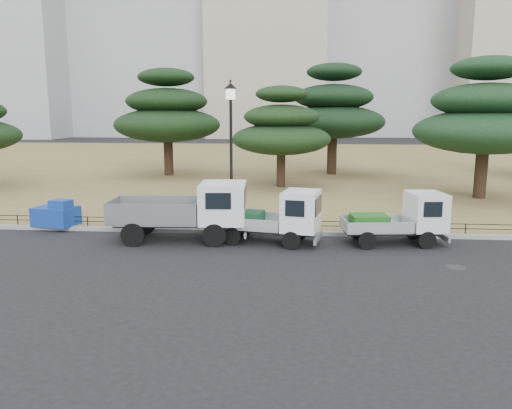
# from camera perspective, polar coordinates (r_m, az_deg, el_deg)

# --- Properties ---
(ground) EXTENTS (220.00, 220.00, 0.00)m
(ground) POSITION_cam_1_polar(r_m,az_deg,el_deg) (17.24, -0.59, -5.46)
(ground) COLOR black
(lawn) EXTENTS (120.00, 56.00, 0.15)m
(lawn) POSITION_cam_1_polar(r_m,az_deg,el_deg) (47.36, 3.08, 4.78)
(lawn) COLOR olive
(lawn) RESTS_ON ground
(curb) EXTENTS (120.00, 0.25, 0.16)m
(curb) POSITION_cam_1_polar(r_m,az_deg,el_deg) (19.72, 0.15, -3.17)
(curb) COLOR gray
(curb) RESTS_ON ground
(truck_large) EXTENTS (5.10, 2.31, 2.17)m
(truck_large) POSITION_cam_1_polar(r_m,az_deg,el_deg) (18.73, -7.83, -0.47)
(truck_large) COLOR black
(truck_large) RESTS_ON ground
(truck_kei_front) EXTENTS (3.94, 2.22, 1.97)m
(truck_kei_front) POSITION_cam_1_polar(r_m,az_deg,el_deg) (18.22, 2.33, -1.42)
(truck_kei_front) COLOR black
(truck_kei_front) RESTS_ON ground
(truck_kei_rear) EXTENTS (3.76, 1.97, 1.88)m
(truck_kei_rear) POSITION_cam_1_polar(r_m,az_deg,el_deg) (18.84, 16.25, -1.56)
(truck_kei_rear) COLOR black
(truck_kei_rear) RESTS_ON ground
(street_lamp) EXTENTS (0.51, 0.51, 5.71)m
(street_lamp) POSITION_cam_1_polar(r_m,az_deg,el_deg) (19.60, -2.89, 8.35)
(street_lamp) COLOR black
(street_lamp) RESTS_ON lawn
(pipe_fence) EXTENTS (38.00, 0.04, 0.40)m
(pipe_fence) POSITION_cam_1_polar(r_m,az_deg,el_deg) (19.79, 0.19, -2.06)
(pipe_fence) COLOR black
(pipe_fence) RESTS_ON lawn
(tarp_pile) EXTENTS (1.83, 1.50, 1.08)m
(tarp_pile) POSITION_cam_1_polar(r_m,az_deg,el_deg) (22.12, -21.84, -1.11)
(tarp_pile) COLOR #143CA1
(tarp_pile) RESTS_ON lawn
(manhole) EXTENTS (0.60, 0.60, 0.01)m
(manhole) POSITION_cam_1_polar(r_m,az_deg,el_deg) (16.73, 21.88, -6.71)
(manhole) COLOR #2D2D30
(manhole) RESTS_ON ground
(pine_west_near) EXTENTS (7.76, 7.76, 7.75)m
(pine_west_near) POSITION_cam_1_polar(r_m,az_deg,el_deg) (37.53, -10.11, 10.12)
(pine_west_near) COLOR black
(pine_west_near) RESTS_ON lawn
(pine_center_left) EXTENTS (6.12, 6.12, 6.22)m
(pine_center_left) POSITION_cam_1_polar(r_m,az_deg,el_deg) (31.12, 2.91, 8.61)
(pine_center_left) COLOR black
(pine_center_left) RESTS_ON lawn
(pine_center_right) EXTENTS (7.70, 7.70, 8.17)m
(pine_center_right) POSITION_cam_1_polar(r_m,az_deg,el_deg) (38.05, 8.81, 10.55)
(pine_center_right) COLOR black
(pine_center_right) RESTS_ON lawn
(pine_east_near) EXTENTS (7.42, 7.42, 7.50)m
(pine_east_near) POSITION_cam_1_polar(r_m,az_deg,el_deg) (29.49, 24.74, 9.02)
(pine_east_near) COLOR black
(pine_east_near) RESTS_ON lawn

